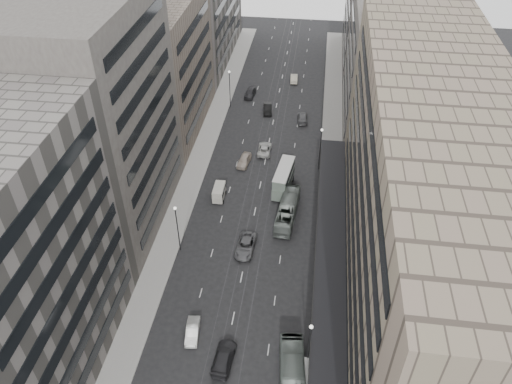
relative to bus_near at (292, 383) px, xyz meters
The scene contains 28 objects.
ground 11.50m from the bus_near, 136.06° to the left, with size 220.00×220.00×0.00m, color black.
sidewalk_right 45.58m from the bus_near, 85.21° to the left, with size 4.00×125.00×0.15m, color gray.
sidewalk_left 49.71m from the bus_near, 113.98° to the left, with size 4.00×125.00×0.15m, color gray.
department_store 24.62m from the bus_near, 50.18° to the left, with size 19.20×60.00×30.00m.
building_right_mid 62.23m from the bus_near, 77.48° to the left, with size 15.00×28.00×24.00m, color #49443F.
building_right_far 91.72m from the bus_near, 81.58° to the left, with size 15.00×32.00×28.00m, color slate.
building_left_a 32.57m from the bus_near, behind, with size 15.00×28.00×30.00m, color slate.
building_left_b 42.92m from the bus_near, 137.83° to the left, with size 15.00×26.00×34.00m, color #49443F.
building_left_c 62.49m from the bus_near, 118.85° to the left, with size 15.00×28.00×25.00m, color #675B50.
building_left_d 92.66m from the bus_near, 108.87° to the left, with size 15.00×38.00×28.00m, color slate.
lamp_right_near 4.85m from the bus_near, 62.61° to the left, with size 0.44×0.44×8.32m.
lamp_right_far 43.07m from the bus_near, 87.99° to the left, with size 0.44×0.44×8.32m.
lamp_left_near 27.00m from the bus_near, 131.97° to the left, with size 0.44×0.44×8.32m.
lamp_left_far 65.49m from the bus_near, 105.88° to the left, with size 0.44×0.44×8.32m.
bus_near is the anchor object (origin of this frame).
bus_far 29.35m from the bus_near, 95.72° to the left, with size 2.54×10.87×3.03m, color gray.
double_decker 36.49m from the bus_near, 96.64° to the left, with size 3.29×8.16×4.34m.
vw_microbus 1.27m from the bus_near, 35.89° to the left, with size 2.35×4.61×2.41m.
panel_van 35.54m from the bus_near, 114.05° to the left, with size 1.90×3.78×2.37m.
sedan_1 14.02m from the bus_near, 155.48° to the left, with size 1.51×4.32×1.42m, color silver.
sedan_2 22.89m from the bus_near, 111.59° to the left, with size 2.60×5.63×1.57m, color #58585A.
sedan_3 8.68m from the bus_near, 162.28° to the left, with size 2.25×5.54×1.61m, color black.
sedan_4 44.29m from the bus_near, 105.56° to the left, with size 1.90×4.73×1.61m, color #B0A192.
sedan_5 62.67m from the bus_near, 98.99° to the left, with size 1.69×4.85×1.60m, color black.
sedan_6 47.71m from the bus_near, 100.47° to the left, with size 2.37×5.14×1.43m, color beige.
sedan_7 59.24m from the bus_near, 92.27° to the left, with size 2.04×5.02×1.46m, color #4F4F52.
sedan_8 69.77m from the bus_near, 101.90° to the left, with size 2.00×4.97×1.69m, color #28272A.
sedan_9 77.00m from the bus_near, 93.98° to the left, with size 1.59×4.55×1.50m, color beige.
Camera 1 is at (8.10, -37.85, 52.59)m, focal length 35.00 mm.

